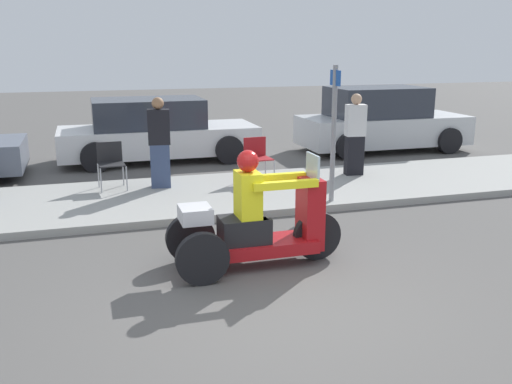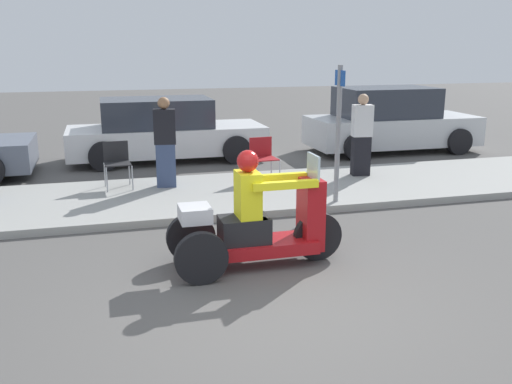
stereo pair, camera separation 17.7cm
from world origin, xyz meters
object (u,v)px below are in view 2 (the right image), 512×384
Objects in this scene: folding_chair_set_back at (263,155)px; folding_chair_curbside at (117,160)px; street_sign at (338,129)px; parked_car_lot_right at (390,122)px; parked_car_lot_far at (164,131)px; motorcycle_trike at (257,225)px; spectator_by_tree at (362,137)px; spectator_with_child at (165,144)px.

folding_chair_set_back is 2.67m from folding_chair_curbside.
street_sign is at bearing -65.60° from folding_chair_set_back.
parked_car_lot_right is 0.94× the size of parked_car_lot_far.
parked_car_lot_right reaches higher than motorcycle_trike.
folding_chair_curbside is at bearing 150.42° from street_sign.
spectator_by_tree is at bearing -3.18° from folding_chair_curbside.
spectator_with_child is 0.92m from folding_chair_curbside.
folding_chair_curbside is 4.00m from street_sign.
parked_car_lot_right is at bearing 24.71° from spectator_with_child.
spectator_with_child is 1.01× the size of spectator_by_tree.
parked_car_lot_far reaches higher than folding_chair_curbside.
spectator_with_child is at bearing 145.66° from street_sign.
folding_chair_set_back is (-2.00, 0.01, -0.26)m from spectator_by_tree.
spectator_by_tree reaches higher than folding_chair_curbside.
spectator_by_tree is (3.80, -0.07, -0.01)m from spectator_with_child.
spectator_by_tree is 0.72× the size of street_sign.
motorcycle_trike is at bearing -69.62° from folding_chair_curbside.
spectator_by_tree is (3.16, 3.77, 0.37)m from motorcycle_trike.
street_sign is (0.77, -1.70, 0.69)m from folding_chair_set_back.
spectator_with_child is at bearing -95.60° from parked_car_lot_far.
folding_chair_set_back is 1.00× the size of folding_chair_curbside.
spectator_by_tree is 4.71m from parked_car_lot_far.
spectator_by_tree reaches higher than parked_car_lot_far.
spectator_by_tree is 0.36× the size of parked_car_lot_far.
parked_car_lot_right reaches higher than parked_car_lot_far.
spectator_with_child is 3.14m from street_sign.
spectator_with_child is at bearing 99.51° from motorcycle_trike.
folding_chair_curbside is at bearing 110.38° from motorcycle_trike.
spectator_with_child is 0.73× the size of street_sign.
street_sign reaches higher than folding_chair_curbside.
spectator_with_child is at bearing 178.92° from spectator_by_tree.
motorcycle_trike is at bearing -87.17° from parked_car_lot_far.
spectator_with_child is 1.97× the size of folding_chair_curbside.
street_sign reaches higher than parked_car_lot_right.
parked_car_lot_far is at bearing 68.22° from folding_chair_curbside.
spectator_by_tree is 1.94× the size of folding_chair_curbside.
street_sign is (-1.23, -1.68, 0.43)m from spectator_by_tree.
spectator_by_tree reaches higher than motorcycle_trike.
spectator_by_tree reaches higher than folding_chair_set_back.
parked_car_lot_right is at bearing 20.53° from folding_chair_curbside.
spectator_with_child is 6.52m from parked_car_lot_right.
parked_car_lot_right is at bearing -3.62° from parked_car_lot_far.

